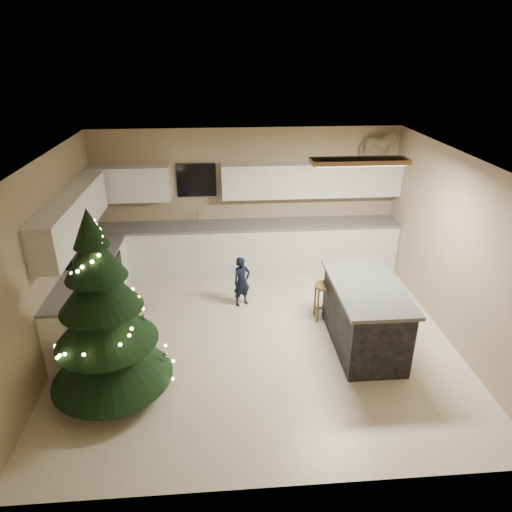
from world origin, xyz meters
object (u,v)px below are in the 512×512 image
rocking_horse (377,146)px  bar_stool (324,293)px  toddler (242,282)px  christmas_tree (105,324)px  island (364,315)px

rocking_horse → bar_stool: bearing=164.6°
toddler → rocking_horse: 3.38m
bar_stool → christmas_tree: (-2.90, -1.43, 0.53)m
bar_stool → toddler: 1.34m
toddler → rocking_horse: size_ratio=1.22×
island → rocking_horse: rocking_horse is taller
bar_stool → rocking_horse: bearing=56.9°
toddler → christmas_tree: bearing=-159.2°
bar_stool → toddler: toddler is taller
bar_stool → christmas_tree: 3.28m
toddler → island: bearing=-65.6°
toddler → rocking_horse: bearing=0.3°
island → rocking_horse: size_ratio=2.48×
bar_stool → rocking_horse: (1.23, 1.89, 1.84)m
bar_stool → toddler: size_ratio=0.71×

